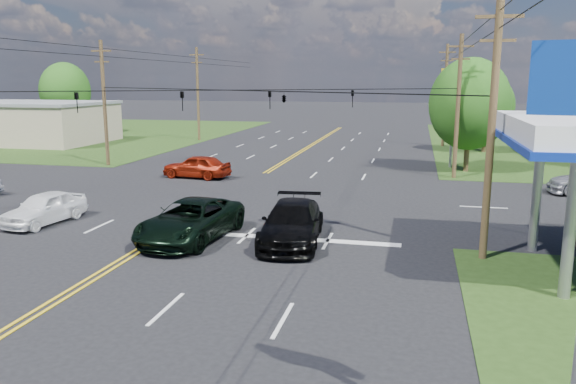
% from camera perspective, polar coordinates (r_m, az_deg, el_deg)
% --- Properties ---
extents(ground, '(280.00, 280.00, 0.00)m').
position_cam_1_polar(ground, '(32.58, -5.98, -0.36)').
color(ground, black).
rests_on(ground, ground).
extents(grass_nw, '(46.00, 48.00, 0.03)m').
position_cam_1_polar(grass_nw, '(77.25, -23.27, 5.54)').
color(grass_nw, '#213912').
rests_on(grass_nw, ground).
extents(stop_bar, '(10.00, 0.50, 0.02)m').
position_cam_1_polar(stop_bar, '(23.74, -0.74, -4.72)').
color(stop_bar, silver).
rests_on(stop_bar, ground).
extents(retail_nw, '(16.00, 11.00, 4.00)m').
position_cam_1_polar(retail_nw, '(66.13, -24.96, 6.32)').
color(retail_nw, tan).
rests_on(retail_nw, ground).
extents(pole_se, '(1.60, 0.28, 9.50)m').
position_cam_1_polar(pole_se, '(21.39, 19.99, 6.24)').
color(pole_se, '#4A3A1F').
rests_on(pole_se, ground).
extents(pole_nw, '(1.60, 0.28, 9.50)m').
position_cam_1_polar(pole_nw, '(45.65, -18.16, 8.71)').
color(pole_nw, '#4A3A1F').
rests_on(pole_nw, ground).
extents(pole_ne, '(1.60, 0.28, 9.50)m').
position_cam_1_polar(pole_ne, '(39.29, 16.88, 8.45)').
color(pole_ne, '#4A3A1F').
rests_on(pole_ne, ground).
extents(pole_left_far, '(1.60, 0.28, 10.00)m').
position_cam_1_polar(pole_left_far, '(62.71, -9.15, 9.91)').
color(pole_left_far, '#4A3A1F').
rests_on(pole_left_far, ground).
extents(pole_right_far, '(1.60, 0.28, 10.00)m').
position_cam_1_polar(pole_right_far, '(58.25, 15.68, 9.54)').
color(pole_right_far, '#4A3A1F').
rests_on(pole_right_far, ground).
extents(span_wire_signals, '(26.00, 18.00, 1.13)m').
position_cam_1_polar(span_wire_signals, '(31.91, -6.21, 10.25)').
color(span_wire_signals, black).
rests_on(span_wire_signals, ground).
extents(power_lines, '(26.04, 100.00, 0.64)m').
position_cam_1_polar(power_lines, '(30.09, -7.60, 15.11)').
color(power_lines, black).
rests_on(power_lines, ground).
extents(tree_right_a, '(5.70, 5.70, 8.18)m').
position_cam_1_polar(tree_right_a, '(42.36, 17.97, 8.49)').
color(tree_right_a, '#4A3A1F').
rests_on(tree_right_a, ground).
extents(tree_right_b, '(4.94, 4.94, 7.09)m').
position_cam_1_polar(tree_right_b, '(54.56, 19.52, 8.22)').
color(tree_right_b, '#4A3A1F').
rests_on(tree_right_b, ground).
extents(tree_far_l, '(6.08, 6.08, 8.72)m').
position_cam_1_polar(tree_far_l, '(75.26, -21.71, 9.50)').
color(tree_far_l, '#4A3A1F').
rests_on(tree_far_l, ground).
extents(pickup_dkgreen, '(3.29, 6.17, 1.65)m').
position_cam_1_polar(pickup_dkgreen, '(23.69, -9.88, -2.86)').
color(pickup_dkgreen, black).
rests_on(pickup_dkgreen, ground).
extents(suv_black, '(2.84, 5.88, 1.65)m').
position_cam_1_polar(suv_black, '(22.92, 0.41, -3.17)').
color(suv_black, black).
rests_on(suv_black, ground).
extents(pickup_white, '(2.30, 4.52, 1.47)m').
position_cam_1_polar(pickup_white, '(28.34, -23.52, -1.49)').
color(pickup_white, white).
rests_on(pickup_white, ground).
extents(sedan_red, '(4.81, 2.35, 1.58)m').
position_cam_1_polar(sedan_red, '(38.65, -9.26, 2.59)').
color(sedan_red, maroon).
rests_on(sedan_red, ground).
extents(polesign_ne, '(1.98, 1.07, 7.49)m').
position_cam_1_polar(polesign_ne, '(44.05, 16.53, 9.82)').
color(polesign_ne, '#A5A5AA').
rests_on(polesign_ne, ground).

